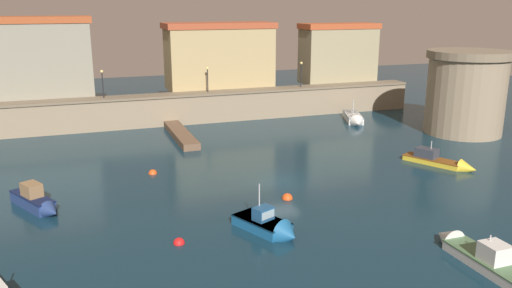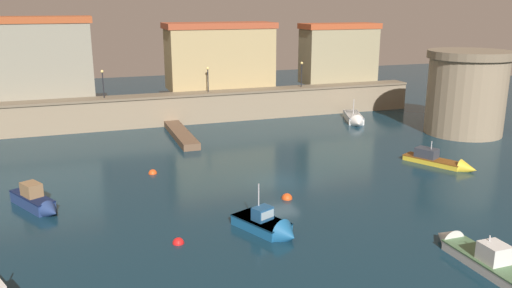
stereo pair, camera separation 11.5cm
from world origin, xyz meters
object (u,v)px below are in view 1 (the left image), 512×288
Objects in this scene: moored_boat_5 at (478,255)px; mooring_buoy_2 at (153,174)px; moored_boat_3 at (354,119)px; mooring_buoy_0 at (287,199)px; fortress_tower at (466,92)px; mooring_buoy_1 at (179,243)px; moored_boat_6 at (36,201)px; quay_lamp_2 at (301,70)px; moored_boat_2 at (442,161)px; quay_lamp_1 at (207,75)px; moored_boat_1 at (271,226)px; quay_lamp_0 at (102,79)px.

mooring_buoy_2 is at bearing 33.82° from moored_boat_5.
mooring_buoy_0 is at bearing -19.61° from moored_boat_3.
fortress_tower is 31.08m from moored_boat_5.
moored_boat_6 is at bearing 133.91° from mooring_buoy_1.
quay_lamp_2 is 30.14m from mooring_buoy_0.
moored_boat_2 is 8.95× the size of mooring_buoy_2.
moored_boat_3 is at bearing -21.65° from quay_lamp_1.
mooring_buoy_2 is (-9.30, -17.67, -5.49)m from quay_lamp_1.
moored_boat_1 is 32.38m from moored_boat_3.
quay_lamp_0 is 35.94m from moored_boat_2.
mooring_buoy_1 is at bearing -124.91° from quay_lamp_2.
mooring_buoy_2 is at bearing -117.75° from quay_lamp_1.
mooring_buoy_2 is at bearing -140.22° from quay_lamp_2.
moored_boat_6 is at bearing 54.72° from moored_boat_5.
moored_boat_1 is 16.30m from moored_boat_6.
quay_lamp_1 reaches higher than mooring_buoy_1.
moored_boat_3 is (1.44, 17.47, 0.02)m from moored_boat_2.
quay_lamp_1 reaches higher than mooring_buoy_0.
mooring_buoy_0 is (16.88, -3.86, -0.58)m from moored_boat_6.
moored_boat_5 is 9.24× the size of mooring_buoy_0.
fortress_tower is at bearing -49.98° from quay_lamp_2.
quay_lamp_0 is at bearing -82.37° from moored_boat_3.
moored_boat_1 is 7.31× the size of mooring_buoy_1.
mooring_buoy_1 is at bearing -25.68° from moored_boat_3.
fortress_tower is 39.11m from quay_lamp_0.
moored_boat_3 is at bearing -57.17° from quay_lamp_2.
moored_boat_3 is at bearing 134.59° from fortress_tower.
quay_lamp_2 reaches higher than mooring_buoy_1.
quay_lamp_2 is 0.43× the size of moored_boat_5.
moored_boat_6 is at bearing -105.05° from quay_lamp_0.
quay_lamp_2 is 28.18m from mooring_buoy_2.
mooring_buoy_0 reaches higher than mooring_buoy_1.
fortress_tower is 1.33× the size of moored_boat_3.
moored_boat_5 is 10.25× the size of mooring_buoy_2.
quay_lamp_0 is at bearing 112.00° from mooring_buoy_0.
moored_boat_6 is at bearing -149.43° from mooring_buoy_2.
moored_boat_5 is at bearing -128.87° from fortress_tower.
moored_boat_2 is 24.68m from mooring_buoy_2.
moored_boat_2 is (14.59, -23.83, -5.10)m from quay_lamp_1.
quay_lamp_1 is 28.41m from moored_boat_2.
moored_boat_3 is 1.22× the size of moored_boat_6.
quay_lamp_0 is at bearing 180.00° from quay_lamp_1.
mooring_buoy_2 is (-33.67, -2.85, -4.48)m from fortress_tower.
moored_boat_5 reaches higher than mooring_buoy_1.
fortress_tower is 43.21m from moored_boat_6.
fortress_tower is 38.17m from mooring_buoy_1.
moored_boat_5 is (9.27, -7.20, 0.00)m from moored_boat_1.
moored_boat_3 is at bearing 24.06° from mooring_buoy_2.
moored_boat_2 is at bearing 88.28° from moored_boat_1.
moored_boat_5 is (-11.00, -32.45, 0.02)m from moored_boat_3.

